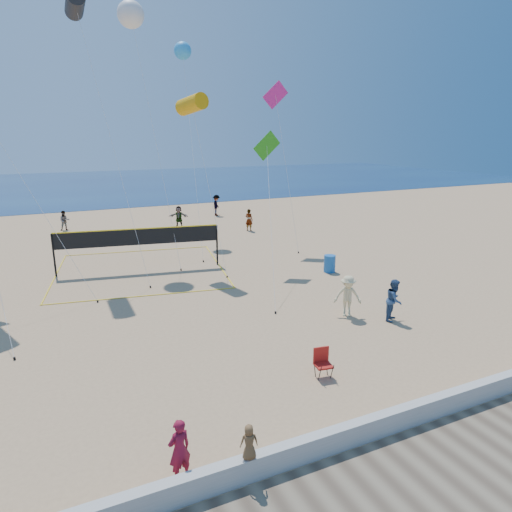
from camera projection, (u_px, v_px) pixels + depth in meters
name	position (u px, v px, depth m)	size (l,w,h in m)	color
ground	(284.00, 388.00, 13.84)	(120.00, 120.00, 0.00)	tan
ocean	(86.00, 185.00, 68.02)	(140.00, 50.00, 0.03)	#112151
seawall	(342.00, 437.00, 11.13)	(32.00, 0.30, 0.60)	beige
boardwalk	(398.00, 505.00, 9.46)	(32.00, 3.60, 0.03)	#71624D
woman	(179.00, 450.00, 10.03)	(0.54, 0.36, 1.49)	maroon
toddler	(249.00, 442.00, 9.87)	(0.40, 0.26, 0.82)	brown
bystander_a	(394.00, 300.00, 18.67)	(0.85, 0.66, 1.75)	navy
bystander_b	(348.00, 296.00, 19.10)	(1.14, 0.66, 1.77)	beige
far_person_1	(179.00, 217.00, 37.31)	(1.60, 0.51, 1.72)	gray
far_person_2	(249.00, 220.00, 35.89)	(0.63, 0.41, 1.73)	gray
far_person_3	(65.00, 221.00, 36.04)	(0.76, 0.59, 1.56)	gray
far_person_4	(217.00, 205.00, 42.51)	(1.25, 0.72, 1.93)	gray
camp_chair	(322.00, 361.00, 14.37)	(0.58, 0.70, 1.06)	#A31812
trash_barrel	(330.00, 264.00, 25.28)	(0.63, 0.63, 0.95)	#1959A7
volleyball_net	(138.00, 242.00, 25.27)	(10.41, 10.28, 2.41)	black
kite_1	(75.00, 4.00, 23.11)	(2.33, 6.51, 14.42)	black
kite_2	(192.00, 104.00, 24.47)	(1.39, 4.26, 9.55)	#CE9108
kite_4	(267.00, 153.00, 24.91)	(3.95, 7.27, 7.63)	#269119
kite_5	(276.00, 102.00, 29.77)	(1.85, 3.63, 10.80)	#CC2082
kite_6	(131.00, 15.00, 25.82)	(1.85, 5.70, 14.74)	silver
kite_7	(183.00, 51.00, 32.41)	(2.66, 9.66, 13.76)	#2996E4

